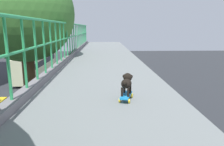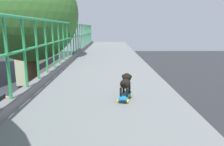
{
  "view_description": "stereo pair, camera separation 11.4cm",
  "coord_description": "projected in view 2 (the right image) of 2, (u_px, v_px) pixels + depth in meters",
  "views": [
    {
      "loc": [
        1.08,
        -2.08,
        6.58
      ],
      "look_at": [
        1.23,
        1.85,
        5.75
      ],
      "focal_mm": 34.66,
      "sensor_mm": 36.0,
      "label": 1
    },
    {
      "loc": [
        1.19,
        -2.08,
        6.58
      ],
      "look_at": [
        1.23,
        1.85,
        5.75
      ],
      "focal_mm": 34.66,
      "sensor_mm": 36.0,
      "label": 2
    }
  ],
  "objects": [
    {
      "name": "roadside_tree_mid",
      "position": [
        29.0,
        17.0,
        8.31
      ],
      "size": [
        3.79,
        3.79,
        8.92
      ],
      "color": "#4D3922",
      "rests_on": "ground"
    },
    {
      "name": "toy_skateboard",
      "position": [
        125.0,
        96.0,
        3.49
      ],
      "size": [
        0.27,
        0.46,
        0.09
      ],
      "color": "#1C86CF",
      "rests_on": "overpass_deck"
    },
    {
      "name": "city_bus",
      "position": [
        43.0,
        64.0,
        29.33
      ],
      "size": [
        2.59,
        11.79,
        3.13
      ],
      "color": "beige",
      "rests_on": "ground"
    },
    {
      "name": "small_dog",
      "position": [
        126.0,
        82.0,
        3.47
      ],
      "size": [
        0.23,
        0.39,
        0.33
      ],
      "color": "black",
      "rests_on": "toy_skateboard"
    },
    {
      "name": "car_green_fifth",
      "position": [
        7.0,
        135.0,
        12.09
      ],
      "size": [
        1.96,
        4.3,
        1.4
      ],
      "color": "#1D6D3C",
      "rests_on": "ground"
    }
  ]
}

